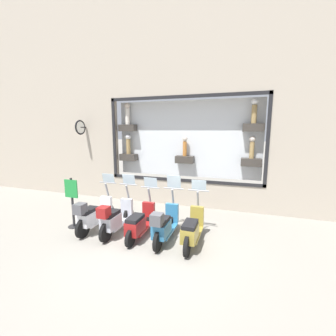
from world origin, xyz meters
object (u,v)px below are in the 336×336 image
at_px(scooter_silver_3, 115,218).
at_px(shop_sign_post, 72,201).
at_px(scooter_olive_0, 192,229).
at_px(scooter_teal_1, 164,225).
at_px(scooter_red_2, 140,223).
at_px(scooter_white_4, 93,215).

relative_size(scooter_silver_3, shop_sign_post, 1.17).
bearing_deg(scooter_olive_0, scooter_teal_1, 94.42).
bearing_deg(scooter_red_2, scooter_olive_0, -89.77).
xyz_separation_m(scooter_silver_3, shop_sign_post, (0.02, 1.49, 0.34)).
height_order(scooter_olive_0, scooter_red_2, scooter_olive_0).
relative_size(scooter_teal_1, scooter_white_4, 1.00).
xyz_separation_m(scooter_olive_0, scooter_red_2, (-0.01, 1.49, -0.02)).
bearing_deg(scooter_olive_0, scooter_white_4, 91.08).
distance_m(scooter_teal_1, scooter_red_2, 0.75).
height_order(scooter_teal_1, scooter_white_4, scooter_teal_1).
bearing_deg(scooter_silver_3, scooter_olive_0, -88.53).
relative_size(scooter_olive_0, shop_sign_post, 1.17).
xyz_separation_m(scooter_teal_1, shop_sign_post, (0.02, 2.97, 0.35)).
distance_m(scooter_olive_0, scooter_white_4, 2.97).
height_order(scooter_red_2, shop_sign_post, shop_sign_post).
distance_m(scooter_teal_1, scooter_white_4, 2.23).
relative_size(scooter_white_4, shop_sign_post, 1.17).
distance_m(scooter_red_2, scooter_white_4, 1.49).
distance_m(scooter_olive_0, scooter_red_2, 1.49).
bearing_deg(shop_sign_post, scooter_olive_0, -89.43).
bearing_deg(scooter_teal_1, scooter_white_4, 89.96).
distance_m(scooter_olive_0, scooter_teal_1, 0.75).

